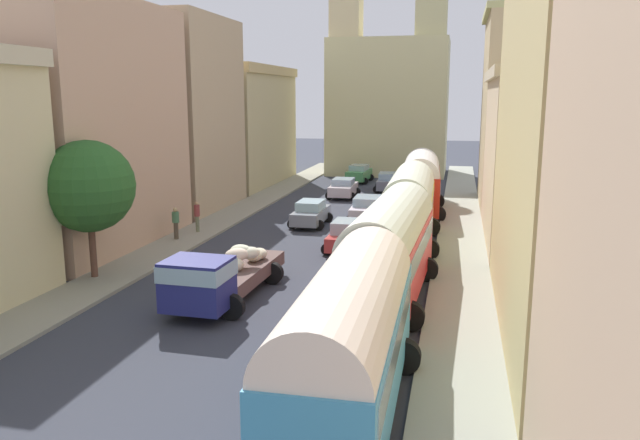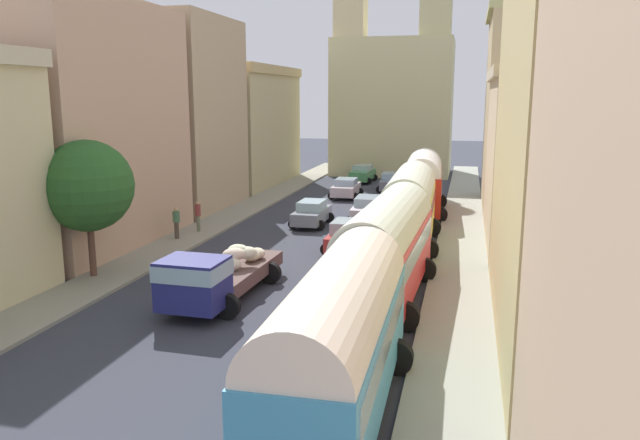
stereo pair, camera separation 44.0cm
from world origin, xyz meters
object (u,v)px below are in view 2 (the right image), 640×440
object	(u,v)px
cargo_truck_0	(216,275)
parked_bus_1	(387,245)
parked_bus_2	(410,203)
parked_bus_3	(423,181)
car_5	(391,182)
car_2	(363,174)
car_4	(369,209)
parked_bus_0	(338,335)
car_0	(312,213)
car_3	(347,236)
pedestrian_3	(198,215)
pedestrian_0	(176,222)
car_1	(346,188)

from	to	relation	value
cargo_truck_0	parked_bus_1	bearing A→B (deg)	16.53
parked_bus_2	parked_bus_3	size ratio (longest dim) A/B	1.03
parked_bus_3	parked_bus_2	bearing A→B (deg)	-90.00
parked_bus_1	cargo_truck_0	xyz separation A→B (m)	(-6.12, -1.82, -1.06)
car_5	parked_bus_2	bearing A→B (deg)	-80.29
car_2	car_4	distance (m)	17.84
parked_bus_0	parked_bus_3	size ratio (longest dim) A/B	1.07
parked_bus_1	cargo_truck_0	bearing A→B (deg)	-163.47
parked_bus_1	car_4	size ratio (longest dim) A/B	2.20
car_2	car_4	size ratio (longest dim) A/B	0.97
parked_bus_0	parked_bus_1	distance (m)	9.00
car_0	car_3	bearing A→B (deg)	-59.93
pedestrian_3	car_0	bearing A→B (deg)	32.85
cargo_truck_0	pedestrian_0	world-z (taller)	cargo_truck_0
car_1	car_4	bearing A→B (deg)	-70.26
car_5	pedestrian_0	xyz separation A→B (m)	(-9.01, -20.34, 0.29)
pedestrian_0	pedestrian_3	world-z (taller)	pedestrian_3
car_1	parked_bus_1	bearing A→B (deg)	-75.40
parked_bus_3	pedestrian_0	xyz separation A→B (m)	(-12.19, -10.75, -1.18)
parked_bus_3	pedestrian_0	bearing A→B (deg)	-138.59
car_3	pedestrian_3	distance (m)	9.15
parked_bus_1	car_3	bearing A→B (deg)	111.75
car_2	car_4	world-z (taller)	car_2
car_2	car_3	world-z (taller)	car_2
car_1	car_5	distance (m)	4.93
cargo_truck_0	car_4	world-z (taller)	cargo_truck_0
car_1	car_2	distance (m)	8.75
cargo_truck_0	pedestrian_3	xyz separation A→B (m)	(-5.71, 11.04, -0.05)
car_0	car_1	size ratio (longest dim) A/B	0.99
parked_bus_2	car_0	size ratio (longest dim) A/B	2.15
parked_bus_1	car_4	bearing A→B (deg)	101.44
car_0	car_3	world-z (taller)	car_3
car_5	pedestrian_0	bearing A→B (deg)	-113.89
pedestrian_0	car_5	bearing A→B (deg)	66.11
cargo_truck_0	car_2	world-z (taller)	cargo_truck_0
parked_bus_2	car_2	bearing A→B (deg)	105.15
car_4	car_2	bearing A→B (deg)	100.75
car_0	pedestrian_3	distance (m)	6.76
car_4	parked_bus_0	bearing A→B (deg)	-82.81
parked_bus_0	pedestrian_3	xyz separation A→B (m)	(-11.83, 18.23, -1.05)
parked_bus_3	pedestrian_3	distance (m)	14.77
car_1	pedestrian_3	bearing A→B (deg)	-111.42
parked_bus_3	parked_bus_1	bearing A→B (deg)	-90.00
cargo_truck_0	car_1	distance (m)	25.49
car_2	pedestrian_3	distance (m)	23.83
parked_bus_0	cargo_truck_0	distance (m)	9.49
car_0	car_2	xyz separation A→B (m)	(-0.18, 19.52, 0.04)
car_0	car_1	xyz separation A→B (m)	(-0.01, 10.78, -0.01)
parked_bus_1	parked_bus_3	size ratio (longest dim) A/B	1.16
parked_bus_0	car_1	size ratio (longest dim) A/B	2.22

